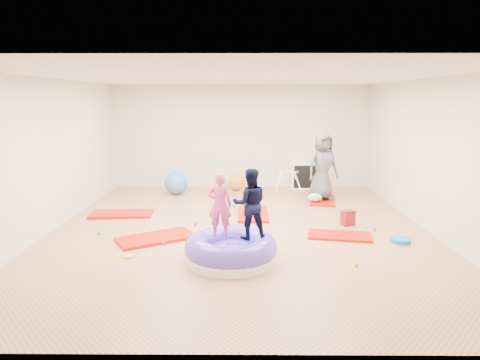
{
  "coord_description": "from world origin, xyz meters",
  "views": [
    {
      "loc": [
        0.06,
        -7.73,
        2.42
      ],
      "look_at": [
        0.0,
        0.3,
        0.9
      ],
      "focal_mm": 32.0,
      "sensor_mm": 36.0,
      "label": 1
    }
  ],
  "objects": [
    {
      "name": "backpack",
      "position": [
        2.1,
        0.32,
        0.15
      ],
      "size": [
        0.3,
        0.26,
        0.29
      ],
      "primitive_type": "cube",
      "rotation": [
        0.0,
        0.0,
        0.48
      ],
      "color": "red",
      "rests_on": "ground"
    },
    {
      "name": "gym_mat_center_back",
      "position": [
        0.27,
        1.04,
        0.03
      ],
      "size": [
        0.63,
        1.25,
        0.05
      ],
      "primitive_type": "cube",
      "rotation": [
        0.0,
        0.0,
        1.57
      ],
      "color": "red",
      "rests_on": "ground"
    },
    {
      "name": "room",
      "position": [
        0.0,
        0.0,
        1.4
      ],
      "size": [
        7.01,
        8.01,
        2.81
      ],
      "color": "tan",
      "rests_on": "ground"
    },
    {
      "name": "gym_mat_front_left",
      "position": [
        -1.47,
        -0.57,
        0.03
      ],
      "size": [
        1.46,
        1.24,
        0.05
      ],
      "primitive_type": "cube",
      "rotation": [
        0.0,
        0.0,
        0.55
      ],
      "color": "red",
      "rests_on": "ground"
    },
    {
      "name": "gym_mat_rear_right",
      "position": [
        1.97,
        2.32,
        0.02
      ],
      "size": [
        0.77,
        1.24,
        0.05
      ],
      "primitive_type": "cube",
      "rotation": [
        0.0,
        0.0,
        1.39
      ],
      "color": "red",
      "rests_on": "ground"
    },
    {
      "name": "child_pink",
      "position": [
        -0.29,
        -1.47,
        0.9
      ],
      "size": [
        0.37,
        0.25,
        0.99
      ],
      "primitive_type": "imported",
      "rotation": [
        0.0,
        0.0,
        3.1
      ],
      "color": "#E54986",
      "rests_on": "inflatable_cushion"
    },
    {
      "name": "exercise_ball_orange",
      "position": [
        -0.12,
        3.58,
        0.22
      ],
      "size": [
        0.44,
        0.44,
        0.44
      ],
      "primitive_type": "sphere",
      "color": "orange",
      "rests_on": "ground"
    },
    {
      "name": "infant_play_gym",
      "position": [
        1.23,
        3.4,
        0.37
      ],
      "size": [
        0.72,
        0.68,
        0.55
      ],
      "rotation": [
        0.0,
        0.0,
        0.02
      ],
      "color": "white",
      "rests_on": "ground"
    },
    {
      "name": "inflatable_cushion",
      "position": [
        -0.12,
        -1.57,
        0.17
      ],
      "size": [
        1.41,
        1.41,
        0.44
      ],
      "rotation": [
        0.0,
        0.0,
        -0.18
      ],
      "color": "white",
      "rests_on": "ground"
    },
    {
      "name": "ball_pit_balls",
      "position": [
        0.17,
        -0.12,
        0.04
      ],
      "size": [
        5.14,
        3.59,
        0.08
      ],
      "color": "#F42B4F",
      "rests_on": "ground"
    },
    {
      "name": "adult_caregiver",
      "position": [
        1.96,
        2.35,
        0.85
      ],
      "size": [
        0.91,
        0.75,
        1.6
      ],
      "primitive_type": "imported",
      "rotation": [
        0.0,
        0.0,
        0.36
      ],
      "color": "#4C4C4C",
      "rests_on": "gym_mat_rear_right"
    },
    {
      "name": "child_navy",
      "position": [
        0.16,
        -1.56,
        0.94
      ],
      "size": [
        0.55,
        0.45,
        1.07
      ],
      "primitive_type": "imported",
      "rotation": [
        0.0,
        0.0,
        3.23
      ],
      "color": "black",
      "rests_on": "inflatable_cushion"
    },
    {
      "name": "infant",
      "position": [
        1.75,
        2.07,
        0.15
      ],
      "size": [
        0.34,
        0.34,
        0.2
      ],
      "color": "white",
      "rests_on": "gym_mat_rear_right"
    },
    {
      "name": "balance_disc",
      "position": [
        2.77,
        -0.7,
        0.04
      ],
      "size": [
        0.33,
        0.33,
        0.07
      ],
      "primitive_type": "cylinder",
      "color": "#096D95",
      "rests_on": "ground"
    },
    {
      "name": "yellow_toy",
      "position": [
        -1.73,
        -1.41,
        0.01
      ],
      "size": [
        0.18,
        0.18,
        0.03
      ],
      "primitive_type": "cylinder",
      "color": "gold",
      "rests_on": "ground"
    },
    {
      "name": "cube_shelf",
      "position": [
        1.74,
        3.79,
        0.36
      ],
      "size": [
        0.72,
        0.36,
        0.72
      ],
      "color": "white",
      "rests_on": "ground"
    },
    {
      "name": "exercise_ball_blue",
      "position": [
        -1.67,
        3.06,
        0.3
      ],
      "size": [
        0.6,
        0.6,
        0.6
      ],
      "primitive_type": "sphere",
      "color": "#3472C6",
      "rests_on": "ground"
    },
    {
      "name": "gym_mat_right",
      "position": [
        1.79,
        -0.4,
        0.02
      ],
      "size": [
        1.19,
        0.75,
        0.05
      ],
      "primitive_type": "cube",
      "rotation": [
        0.0,
        0.0,
        -0.19
      ],
      "color": "red",
      "rests_on": "ground"
    },
    {
      "name": "gym_mat_mid_left",
      "position": [
        -2.52,
        1.03,
        0.03
      ],
      "size": [
        1.33,
        0.73,
        0.05
      ],
      "primitive_type": "cube",
      "rotation": [
        0.0,
        0.0,
        0.07
      ],
      "color": "red",
      "rests_on": "ground"
    }
  ]
}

